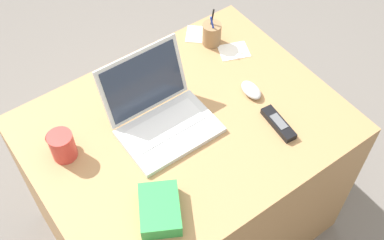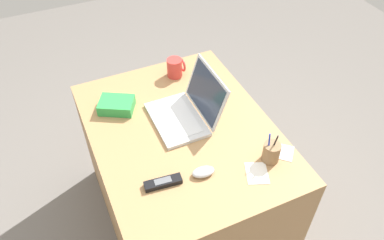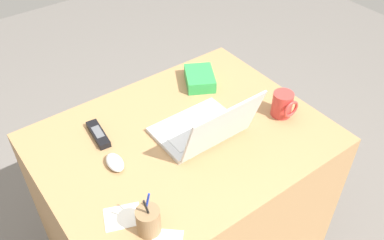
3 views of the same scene
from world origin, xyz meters
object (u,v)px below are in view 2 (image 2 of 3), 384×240
(laptop, at_px, (187,110))
(cordless_phone, at_px, (163,182))
(computer_mouse, at_px, (203,172))
(coffee_mug_white, at_px, (175,68))
(snack_bag, at_px, (117,105))
(pen_holder, at_px, (271,152))

(laptop, distance_m, cordless_phone, 0.42)
(laptop, height_order, cordless_phone, laptop)
(computer_mouse, height_order, cordless_phone, computer_mouse)
(coffee_mug_white, relative_size, snack_bag, 0.63)
(laptop, bearing_deg, cordless_phone, -37.79)
(laptop, bearing_deg, snack_bag, -123.91)
(pen_holder, bearing_deg, snack_bag, -138.78)
(laptop, height_order, coffee_mug_white, laptop)
(computer_mouse, distance_m, cordless_phone, 0.18)
(laptop, distance_m, snack_bag, 0.36)
(cordless_phone, distance_m, pen_holder, 0.49)
(computer_mouse, bearing_deg, pen_holder, 86.56)
(laptop, xyz_separation_m, snack_bag, (-0.20, -0.30, -0.02))
(laptop, xyz_separation_m, coffee_mug_white, (-0.34, 0.08, 0.00))
(computer_mouse, height_order, pen_holder, pen_holder)
(snack_bag, bearing_deg, coffee_mug_white, 110.10)
(coffee_mug_white, bearing_deg, laptop, -12.75)
(coffee_mug_white, distance_m, snack_bag, 0.40)
(laptop, relative_size, pen_holder, 2.04)
(computer_mouse, height_order, coffee_mug_white, coffee_mug_white)
(cordless_phone, bearing_deg, laptop, 142.21)
(computer_mouse, distance_m, snack_bag, 0.60)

